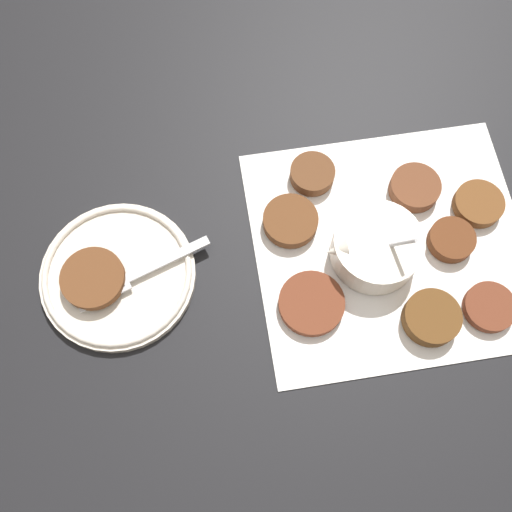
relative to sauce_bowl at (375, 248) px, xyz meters
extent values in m
plane|color=black|center=(-0.03, 0.01, -0.02)|extent=(4.00, 4.00, 0.00)
cube|color=white|center=(-0.03, -0.01, -0.02)|extent=(0.36, 0.34, 0.00)
cylinder|color=silver|center=(0.00, 0.00, 0.00)|extent=(0.11, 0.11, 0.05)
cylinder|color=orange|center=(0.00, 0.00, -0.01)|extent=(0.09, 0.09, 0.03)
cone|color=silver|center=(0.05, 0.00, 0.02)|extent=(0.03, 0.02, 0.02)
cylinder|color=silver|center=(-0.02, 0.01, 0.03)|extent=(0.03, 0.03, 0.08)
cylinder|color=brown|center=(0.05, -0.12, -0.01)|extent=(0.06, 0.06, 0.02)
cylinder|color=#5B3019|center=(-0.10, 0.00, -0.01)|extent=(0.06, 0.06, 0.02)
cylinder|color=brown|center=(0.09, 0.05, -0.01)|extent=(0.08, 0.08, 0.01)
cylinder|color=brown|center=(-0.05, 0.10, -0.01)|extent=(0.07, 0.07, 0.02)
cylinder|color=brown|center=(-0.08, -0.08, -0.01)|extent=(0.07, 0.07, 0.02)
cylinder|color=brown|center=(-0.12, 0.10, -0.01)|extent=(0.06, 0.06, 0.01)
cylinder|color=brown|center=(0.10, -0.06, -0.01)|extent=(0.07, 0.07, 0.02)
cylinder|color=brown|center=(-0.15, -0.04, -0.01)|extent=(0.07, 0.07, 0.02)
cylinder|color=silver|center=(0.33, -0.03, -0.02)|extent=(0.20, 0.20, 0.01)
torus|color=silver|center=(0.33, -0.03, -0.01)|extent=(0.19, 0.19, 0.01)
cylinder|color=brown|center=(0.35, -0.03, 0.00)|extent=(0.08, 0.08, 0.01)
cube|color=silver|center=(0.26, -0.04, -0.01)|extent=(0.11, 0.04, 0.00)
cube|color=silver|center=(0.34, -0.01, -0.01)|extent=(0.07, 0.05, 0.00)
cube|color=black|center=(0.35, -0.02, 0.00)|extent=(0.05, 0.02, 0.00)
cube|color=black|center=(0.34, -0.01, 0.00)|extent=(0.05, 0.02, 0.00)
cube|color=black|center=(0.34, -0.01, 0.00)|extent=(0.05, 0.02, 0.00)
camera|label=1|loc=(0.20, 0.24, 0.70)|focal=42.00mm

